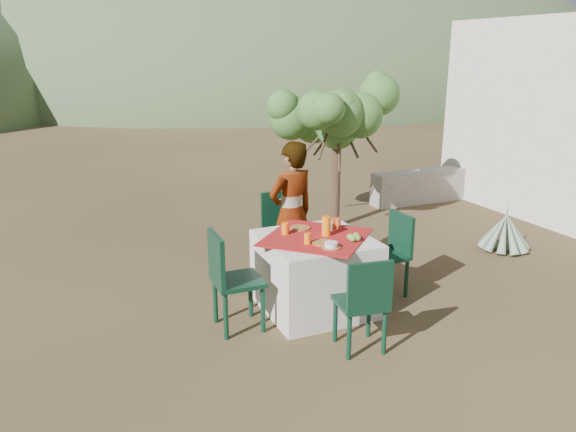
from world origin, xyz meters
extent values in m
plane|color=#362418|center=(0.00, 0.00, 0.00)|extent=(160.00, 160.00, 0.00)
cube|color=silver|center=(-0.29, 0.36, 0.38)|extent=(1.02, 1.02, 0.75)
cube|color=maroon|center=(-0.29, 0.36, 0.76)|extent=(1.30, 1.30, 0.01)
cylinder|color=black|center=(-0.40, 1.06, 0.24)|extent=(0.05, 0.05, 0.48)
cylinder|color=black|center=(-0.04, 1.07, 0.24)|extent=(0.05, 0.05, 0.48)
cylinder|color=black|center=(-0.41, 1.42, 0.24)|extent=(0.05, 0.05, 0.48)
cylinder|color=black|center=(-0.05, 1.43, 0.24)|extent=(0.05, 0.05, 0.48)
cube|color=black|center=(-0.23, 1.24, 0.48)|extent=(0.46, 0.46, 0.04)
cube|color=black|center=(-0.23, 1.45, 0.74)|extent=(0.45, 0.05, 0.47)
cylinder|color=black|center=(-0.10, -0.36, 0.21)|extent=(0.04, 0.04, 0.43)
cylinder|color=black|center=(-0.42, -0.32, 0.21)|extent=(0.04, 0.04, 0.43)
cylinder|color=black|center=(-0.14, -0.68, 0.21)|extent=(0.04, 0.04, 0.43)
cylinder|color=black|center=(-0.46, -0.64, 0.21)|extent=(0.04, 0.04, 0.43)
cube|color=black|center=(-0.28, -0.50, 0.43)|extent=(0.44, 0.44, 0.04)
cube|color=black|center=(-0.31, -0.68, 0.66)|extent=(0.40, 0.09, 0.42)
cylinder|color=black|center=(-0.95, 0.10, 0.23)|extent=(0.05, 0.05, 0.47)
cylinder|color=black|center=(-0.95, 0.45, 0.23)|extent=(0.05, 0.05, 0.47)
cylinder|color=black|center=(-1.31, 0.10, 0.23)|extent=(0.05, 0.05, 0.47)
cylinder|color=black|center=(-1.30, 0.46, 0.23)|extent=(0.05, 0.05, 0.47)
cube|color=black|center=(-1.13, 0.28, 0.47)|extent=(0.44, 0.44, 0.04)
cube|color=black|center=(-1.32, 0.28, 0.72)|extent=(0.05, 0.44, 0.46)
cylinder|color=black|center=(0.38, 0.55, 0.22)|extent=(0.04, 0.04, 0.43)
cylinder|color=black|center=(0.39, 0.22, 0.22)|extent=(0.04, 0.04, 0.43)
cylinder|color=black|center=(0.71, 0.56, 0.22)|extent=(0.04, 0.04, 0.43)
cylinder|color=black|center=(0.72, 0.23, 0.22)|extent=(0.04, 0.04, 0.43)
cube|color=black|center=(0.55, 0.39, 0.43)|extent=(0.42, 0.42, 0.04)
cube|color=black|center=(0.73, 0.40, 0.66)|extent=(0.05, 0.40, 0.42)
imported|color=#8C6651|center=(-0.23, 1.10, 0.80)|extent=(0.66, 0.52, 1.59)
cylinder|color=#423221|center=(1.19, 2.73, 0.73)|extent=(0.12, 0.12, 1.45)
sphere|color=#305E22|center=(1.19, 2.73, 1.45)|extent=(0.62, 0.62, 0.62)
sphere|color=#305E22|center=(1.76, 2.73, 1.61)|extent=(0.58, 0.58, 0.58)
sphere|color=#305E22|center=(0.67, 2.83, 1.55)|extent=(0.54, 0.54, 0.54)
sphere|color=#305E22|center=(1.30, 3.30, 1.66)|extent=(0.56, 0.56, 0.56)
sphere|color=#305E22|center=(1.24, 2.21, 1.50)|extent=(0.50, 0.50, 0.50)
sphere|color=gray|center=(2.75, 0.95, 0.04)|extent=(0.21, 0.21, 0.21)
cone|color=gray|center=(2.75, 0.95, 0.32)|extent=(0.12, 0.12, 0.62)
cone|color=gray|center=(2.89, 0.96, 0.25)|extent=(0.38, 0.14, 0.52)
cone|color=gray|center=(2.85, 1.04, 0.25)|extent=(0.33, 0.30, 0.55)
cone|color=gray|center=(2.78, 1.09, 0.25)|extent=(0.19, 0.37, 0.53)
cone|color=gray|center=(2.69, 1.08, 0.25)|extent=(0.22, 0.37, 0.54)
cone|color=gray|center=(2.63, 1.03, 0.25)|extent=(0.35, 0.27, 0.54)
cone|color=gray|center=(2.61, 0.94, 0.25)|extent=(0.38, 0.14, 0.52)
cone|color=gray|center=(2.64, 0.86, 0.25)|extent=(0.33, 0.30, 0.55)
cone|color=gray|center=(2.71, 0.82, 0.25)|extent=(0.19, 0.37, 0.53)
cone|color=gray|center=(2.80, 0.82, 0.25)|extent=(0.22, 0.37, 0.54)
cone|color=gray|center=(2.87, 0.88, 0.25)|extent=(0.35, 0.27, 0.54)
cube|color=gray|center=(3.60, 3.40, 0.28)|extent=(2.60, 0.35, 0.55)
ellipsoid|color=#334A2A|center=(12.00, 36.00, 0.00)|extent=(48.00, 48.00, 20.00)
ellipsoid|color=slate|center=(-4.00, 52.00, 0.00)|extent=(60.00, 60.00, 24.00)
ellipsoid|color=slate|center=(28.00, 46.00, 0.00)|extent=(36.00, 36.00, 14.00)
cylinder|color=brown|center=(-0.32, 0.66, 0.77)|extent=(0.21, 0.21, 0.01)
cylinder|color=brown|center=(-0.31, 0.16, 0.77)|extent=(0.21, 0.21, 0.01)
cylinder|color=orange|center=(-0.53, 0.56, 0.82)|extent=(0.07, 0.07, 0.12)
cylinder|color=orange|center=(-0.46, 0.21, 0.81)|extent=(0.06, 0.06, 0.10)
cylinder|color=orange|center=(-0.18, 0.36, 0.86)|extent=(0.09, 0.09, 0.19)
cylinder|color=brown|center=(-0.31, 0.01, 0.77)|extent=(0.18, 0.18, 0.01)
cylinder|color=silver|center=(-0.31, 0.01, 0.80)|extent=(0.12, 0.12, 0.05)
cylinder|color=#D35325|center=(0.03, 0.53, 0.81)|extent=(0.07, 0.07, 0.11)
cylinder|color=#D35325|center=(-0.01, 0.54, 0.81)|extent=(0.07, 0.07, 0.10)
cube|color=silver|center=(-0.09, 0.49, 0.80)|extent=(0.07, 0.05, 0.08)
sphere|color=olive|center=(-0.04, 0.13, 0.80)|extent=(0.07, 0.07, 0.07)
sphere|color=olive|center=(0.03, 0.14, 0.80)|extent=(0.07, 0.07, 0.07)
sphere|color=olive|center=(0.01, 0.08, 0.80)|extent=(0.07, 0.07, 0.07)
sphere|color=olive|center=(-0.04, 0.08, 0.80)|extent=(0.07, 0.07, 0.07)
camera|label=1|loc=(-2.60, -4.30, 2.50)|focal=35.00mm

